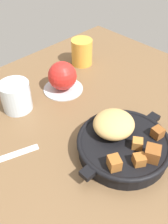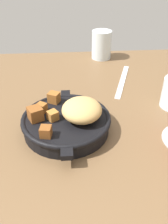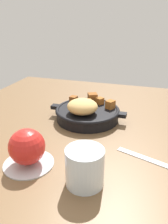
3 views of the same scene
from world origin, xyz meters
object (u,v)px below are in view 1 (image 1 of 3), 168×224
red_apple (62,76)px  juice_glass_amber (82,52)px  water_glass_short (16,96)px  cast_iron_skillet (122,142)px

red_apple → juice_glass_amber: (14.05, 6.61, -0.49)cm
juice_glass_amber → water_glass_short: (-28.11, -4.47, -0.26)cm
red_apple → juice_glass_amber: size_ratio=0.97×
cast_iron_skillet → juice_glass_amber: size_ratio=2.97×
cast_iron_skillet → juice_glass_amber: (19.90, 33.18, 1.32)cm
cast_iron_skillet → water_glass_short: 29.88cm
water_glass_short → juice_glass_amber: bearing=9.0°
red_apple → water_glass_short: (-14.06, 2.15, -0.75)cm
red_apple → water_glass_short: bearing=171.3°
cast_iron_skillet → red_apple: bearing=77.6°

